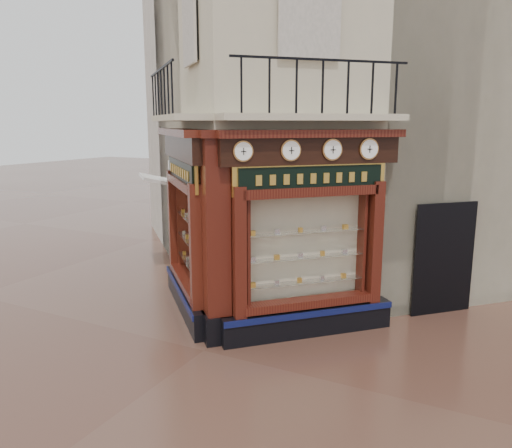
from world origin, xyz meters
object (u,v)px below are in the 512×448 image
Objects in this scene: awning at (161,274)px; signboard_right at (312,178)px; clock_d at (369,149)px; clock_a at (243,151)px; clock_b at (291,150)px; clock_c at (332,150)px; corner_pilaster at (216,242)px; signboard_left at (182,171)px.

signboard_right is (5.14, -1.96, 3.10)m from awning.
clock_d is 0.29× the size of awning.
clock_a is 6.34m from awning.
clock_c reaches higher than clock_b.
awning is at bearing 114.15° from signboard_right.
clock_c is (1.78, 1.18, 1.67)m from corner_pilaster.
signboard_right is at bearing -135.00° from signboard_left.
clock_d reaches higher than signboard_left.
clock_c is at bearing -0.00° from clock_b.
clock_b is at bearing -166.73° from signboard_right.
signboard_left is at bearing 145.50° from clock_d.
awning is at bearing 116.83° from clock_c.
clock_d is 7.12m from awning.
corner_pilaster is at bearing 132.97° from clock_a.
corner_pilaster is at bearing 161.57° from clock_b.
signboard_left is (2.22, -1.96, 3.10)m from awning.
clock_a is at bearing -47.03° from corner_pilaster.
clock_b reaches higher than signboard_right.
corner_pilaster is 3.33m from clock_d.
awning is 0.62× the size of signboard_left.
clock_a reaches higher than signboard_right.
clock_c is 3.29m from signboard_left.
clock_c is 6.79m from awning.
signboard_right is at bearing 174.26° from clock_d.
awning is at bearing 96.07° from corner_pilaster.
corner_pilaster is at bearing 171.48° from clock_d.
clock_d is at bearing 0.00° from clock_b.
clock_c is 0.18× the size of signboard_left.
signboard_right is (0.25, 0.41, -0.52)m from clock_b.
awning is (-5.46, 1.79, -3.62)m from clock_c.
awning is at bearing 99.93° from clock_a.
clock_d reaches higher than clock_a.
clock_d is 0.18× the size of signboard_left.
clock_d is at bearing 0.00° from clock_c.
awning is at bearing 3.56° from signboard_left.
signboard_right is at bearing 13.27° from clock_b.
awning is (-6.00, 1.26, -3.62)m from clock_d.
signboard_left is (-3.24, -0.16, -0.52)m from clock_c.
clock_c is 0.18× the size of signboard_right.
clock_b is 0.81m from clock_c.
signboard_right is (0.88, 1.03, -0.52)m from clock_a.
corner_pilaster is 2.12m from signboard_right.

